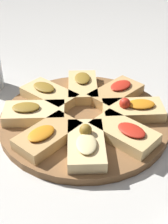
# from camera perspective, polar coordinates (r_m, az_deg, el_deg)

# --- Properties ---
(ground_plane) EXTENTS (3.00, 3.00, 0.00)m
(ground_plane) POSITION_cam_1_polar(r_m,az_deg,el_deg) (0.72, -0.00, -1.96)
(ground_plane) COLOR beige
(serving_board) EXTENTS (0.39, 0.39, 0.02)m
(serving_board) POSITION_cam_1_polar(r_m,az_deg,el_deg) (0.72, -0.00, -1.39)
(serving_board) COLOR brown
(serving_board) RESTS_ON ground_plane
(focaccia_slice_0) EXTENTS (0.13, 0.15, 0.05)m
(focaccia_slice_0) POSITION_cam_1_polar(r_m,az_deg,el_deg) (0.72, 8.98, 0.46)
(focaccia_slice_0) COLOR #DBB775
(focaccia_slice_0) RESTS_ON serving_board
(focaccia_slice_1) EXTENTS (0.15, 0.11, 0.03)m
(focaccia_slice_1) POSITION_cam_1_polar(r_m,az_deg,el_deg) (0.78, 5.93, 3.48)
(focaccia_slice_1) COLOR tan
(focaccia_slice_1) RESTS_ON serving_board
(focaccia_slice_2) EXTENTS (0.15, 0.13, 0.03)m
(focaccia_slice_2) POSITION_cam_1_polar(r_m,az_deg,el_deg) (0.80, -0.26, 4.73)
(focaccia_slice_2) COLOR #DBB775
(focaccia_slice_2) RESTS_ON serving_board
(focaccia_slice_3) EXTENTS (0.10, 0.15, 0.03)m
(focaccia_slice_3) POSITION_cam_1_polar(r_m,az_deg,el_deg) (0.77, -6.46, 3.20)
(focaccia_slice_3) COLOR #DBB775
(focaccia_slice_3) RESTS_ON serving_board
(focaccia_slice_4) EXTENTS (0.13, 0.15, 0.03)m
(focaccia_slice_4) POSITION_cam_1_polar(r_m,az_deg,el_deg) (0.71, -9.20, -0.11)
(focaccia_slice_4) COLOR #E5C689
(focaccia_slice_4) RESTS_ON serving_board
(focaccia_slice_5) EXTENTS (0.15, 0.10, 0.03)m
(focaccia_slice_5) POSITION_cam_1_polar(r_m,az_deg,el_deg) (0.64, -6.70, -4.29)
(focaccia_slice_5) COLOR tan
(focaccia_slice_5) RESTS_ON serving_board
(focaccia_slice_6) EXTENTS (0.15, 0.13, 0.05)m
(focaccia_slice_6) POSITION_cam_1_polar(r_m,az_deg,el_deg) (0.61, 0.37, -5.80)
(focaccia_slice_6) COLOR #E5C689
(focaccia_slice_6) RESTS_ON serving_board
(focaccia_slice_7) EXTENTS (0.11, 0.15, 0.03)m
(focaccia_slice_7) POSITION_cam_1_polar(r_m,az_deg,el_deg) (0.65, 7.43, -3.78)
(focaccia_slice_7) COLOR #DBB775
(focaccia_slice_7) RESTS_ON serving_board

